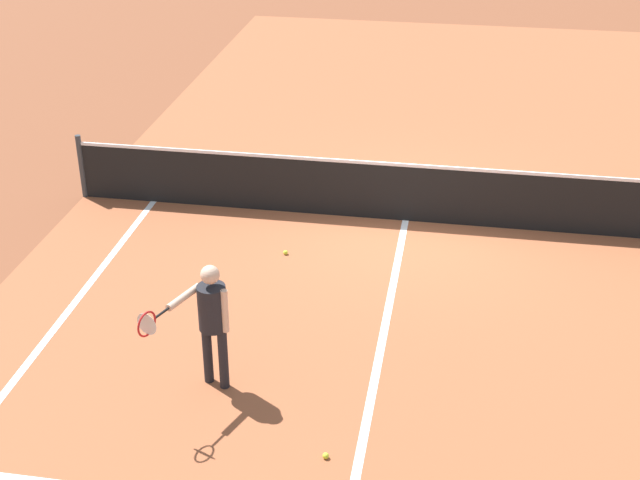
% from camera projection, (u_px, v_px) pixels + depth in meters
% --- Properties ---
extents(ground_plane, '(60.00, 60.00, 0.00)m').
position_uv_depth(ground_plane, '(406.00, 220.00, 14.06)').
color(ground_plane, brown).
extents(court_surface_inbounds, '(10.62, 24.40, 0.00)m').
position_uv_depth(court_surface_inbounds, '(406.00, 220.00, 14.06)').
color(court_surface_inbounds, '#9E5433').
rests_on(court_surface_inbounds, ground_plane).
extents(line_center_service, '(0.10, 6.40, 0.01)m').
position_uv_depth(line_center_service, '(384.00, 333.00, 11.27)').
color(line_center_service, white).
rests_on(line_center_service, ground_plane).
extents(net, '(10.66, 0.09, 1.07)m').
position_uv_depth(net, '(407.00, 192.00, 13.83)').
color(net, '#33383D').
rests_on(net, ground_plane).
extents(player_near, '(0.78, 1.05, 1.55)m').
position_uv_depth(player_near, '(211.00, 314.00, 9.89)').
color(player_near, black).
rests_on(player_near, ground_plane).
extents(tennis_ball_near_net, '(0.07, 0.07, 0.07)m').
position_uv_depth(tennis_ball_near_net, '(286.00, 252.00, 13.07)').
color(tennis_ball_near_net, '#CCE033').
rests_on(tennis_ball_near_net, ground_plane).
extents(tennis_ball_mid_court, '(0.07, 0.07, 0.07)m').
position_uv_depth(tennis_ball_mid_court, '(326.00, 456.00, 9.23)').
color(tennis_ball_mid_court, '#CCE033').
rests_on(tennis_ball_mid_court, ground_plane).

